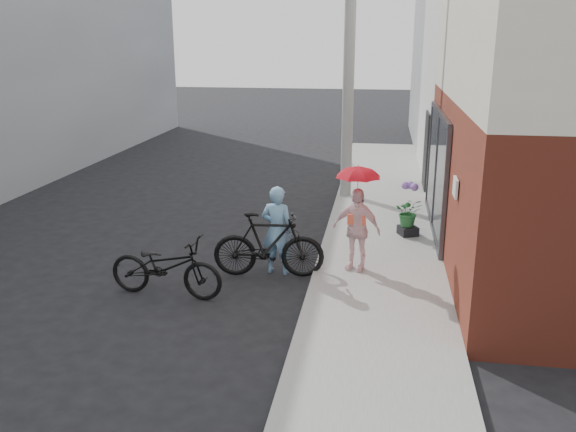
% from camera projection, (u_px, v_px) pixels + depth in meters
% --- Properties ---
extents(ground, '(80.00, 80.00, 0.00)m').
position_uv_depth(ground, '(258.00, 287.00, 10.40)').
color(ground, black).
rests_on(ground, ground).
extents(sidewalk, '(2.20, 24.00, 0.12)m').
position_uv_depth(sidewalk, '(383.00, 250.00, 11.97)').
color(sidewalk, gray).
rests_on(sidewalk, ground).
extents(curb, '(0.12, 24.00, 0.12)m').
position_uv_depth(curb, '(324.00, 247.00, 12.14)').
color(curb, '#9E9E99').
rests_on(curb, ground).
extents(plaster_building, '(8.00, 6.00, 7.00)m').
position_uv_depth(plaster_building, '(576.00, 58.00, 16.87)').
color(plaster_building, silver).
rests_on(plaster_building, ground).
extents(east_building_far, '(8.00, 8.00, 7.00)m').
position_uv_depth(east_building_far, '(522.00, 52.00, 23.50)').
color(east_building_far, gray).
rests_on(east_building_far, ground).
extents(utility_pole, '(0.28, 0.28, 7.00)m').
position_uv_depth(utility_pole, '(349.00, 62.00, 14.92)').
color(utility_pole, '#9E9E99').
rests_on(utility_pole, ground).
extents(officer, '(0.64, 0.48, 1.61)m').
position_uv_depth(officer, '(277.00, 230.00, 10.79)').
color(officer, '#70A1C7').
rests_on(officer, ground).
extents(bike_left, '(2.00, 0.87, 1.02)m').
position_uv_depth(bike_left, '(166.00, 266.00, 9.91)').
color(bike_left, black).
rests_on(bike_left, ground).
extents(bike_right, '(2.00, 0.74, 1.18)m').
position_uv_depth(bike_right, '(269.00, 245.00, 10.70)').
color(bike_right, black).
rests_on(bike_right, ground).
extents(kimono_woman, '(0.94, 0.62, 1.48)m').
position_uv_depth(kimono_woman, '(356.00, 229.00, 10.68)').
color(kimono_woman, '#FFD5DA').
rests_on(kimono_woman, sidewalk).
extents(parasol, '(0.75, 0.75, 0.66)m').
position_uv_depth(parasol, '(358.00, 169.00, 10.37)').
color(parasol, red).
rests_on(parasol, kimono_woman).
extents(planter, '(0.47, 0.47, 0.19)m').
position_uv_depth(planter, '(408.00, 231.00, 12.69)').
color(planter, black).
rests_on(planter, sidewalk).
extents(potted_plant, '(0.55, 0.48, 0.61)m').
position_uv_depth(potted_plant, '(409.00, 212.00, 12.57)').
color(potted_plant, '#296732').
rests_on(potted_plant, planter).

